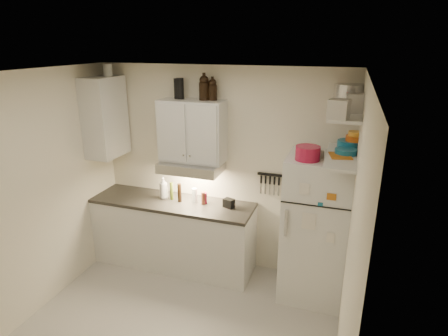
% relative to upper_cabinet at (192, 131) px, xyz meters
% --- Properties ---
extents(floor, '(3.20, 3.00, 0.02)m').
position_rel_upper_cabinet_xyz_m(floor, '(0.30, -1.33, -1.84)').
color(floor, '#B6B1A8').
rests_on(floor, ground).
extents(ceiling, '(3.20, 3.00, 0.02)m').
position_rel_upper_cabinet_xyz_m(ceiling, '(0.30, -1.33, 0.78)').
color(ceiling, white).
rests_on(ceiling, ground).
extents(back_wall, '(3.20, 0.02, 2.60)m').
position_rel_upper_cabinet_xyz_m(back_wall, '(0.30, 0.18, -0.53)').
color(back_wall, beige).
rests_on(back_wall, ground).
extents(left_wall, '(0.02, 3.00, 2.60)m').
position_rel_upper_cabinet_xyz_m(left_wall, '(-1.31, -1.33, -0.53)').
color(left_wall, beige).
rests_on(left_wall, ground).
extents(right_wall, '(0.02, 3.00, 2.60)m').
position_rel_upper_cabinet_xyz_m(right_wall, '(1.91, -1.33, -0.53)').
color(right_wall, beige).
rests_on(right_wall, ground).
extents(base_cabinet, '(2.10, 0.60, 0.88)m').
position_rel_upper_cabinet_xyz_m(base_cabinet, '(-0.25, -0.14, -1.39)').
color(base_cabinet, silver).
rests_on(base_cabinet, floor).
extents(countertop, '(2.10, 0.62, 0.04)m').
position_rel_upper_cabinet_xyz_m(countertop, '(-0.25, -0.14, -0.93)').
color(countertop, '#2C2A25').
rests_on(countertop, base_cabinet).
extents(upper_cabinet, '(0.80, 0.33, 0.75)m').
position_rel_upper_cabinet_xyz_m(upper_cabinet, '(0.00, 0.00, 0.00)').
color(upper_cabinet, silver).
rests_on(upper_cabinet, back_wall).
extents(side_cabinet, '(0.33, 0.55, 1.00)m').
position_rel_upper_cabinet_xyz_m(side_cabinet, '(-1.14, -0.14, 0.12)').
color(side_cabinet, silver).
rests_on(side_cabinet, left_wall).
extents(range_hood, '(0.76, 0.46, 0.12)m').
position_rel_upper_cabinet_xyz_m(range_hood, '(0.00, -0.06, -0.44)').
color(range_hood, silver).
rests_on(range_hood, back_wall).
extents(fridge, '(0.70, 0.68, 1.70)m').
position_rel_upper_cabinet_xyz_m(fridge, '(1.55, -0.18, -0.98)').
color(fridge, silver).
rests_on(fridge, floor).
extents(shelf_hi, '(0.30, 0.95, 0.03)m').
position_rel_upper_cabinet_xyz_m(shelf_hi, '(1.75, -0.31, 0.38)').
color(shelf_hi, silver).
rests_on(shelf_hi, right_wall).
extents(shelf_lo, '(0.30, 0.95, 0.03)m').
position_rel_upper_cabinet_xyz_m(shelf_lo, '(1.75, -0.31, -0.07)').
color(shelf_lo, silver).
rests_on(shelf_lo, right_wall).
extents(knife_strip, '(0.42, 0.02, 0.03)m').
position_rel_upper_cabinet_xyz_m(knife_strip, '(1.00, 0.15, -0.51)').
color(knife_strip, black).
rests_on(knife_strip, back_wall).
extents(dutch_oven, '(0.30, 0.30, 0.15)m').
position_rel_upper_cabinet_xyz_m(dutch_oven, '(1.42, -0.34, -0.05)').
color(dutch_oven, '#A31336').
rests_on(dutch_oven, fridge).
extents(book_stack, '(0.25, 0.29, 0.08)m').
position_rel_upper_cabinet_xyz_m(book_stack, '(1.74, -0.35, -0.08)').
color(book_stack, '#BC6717').
rests_on(book_stack, fridge).
extents(spice_jar, '(0.05, 0.05, 0.09)m').
position_rel_upper_cabinet_xyz_m(spice_jar, '(1.55, -0.22, -0.08)').
color(spice_jar, silver).
rests_on(spice_jar, fridge).
extents(stock_pot, '(0.36, 0.36, 0.22)m').
position_rel_upper_cabinet_xyz_m(stock_pot, '(1.76, 0.06, 0.50)').
color(stock_pot, silver).
rests_on(stock_pot, shelf_hi).
extents(tin_a, '(0.19, 0.18, 0.18)m').
position_rel_upper_cabinet_xyz_m(tin_a, '(1.83, -0.34, 0.48)').
color(tin_a, '#AAAAAD').
rests_on(tin_a, shelf_hi).
extents(tin_b, '(0.20, 0.20, 0.17)m').
position_rel_upper_cabinet_xyz_m(tin_b, '(1.69, -0.70, 0.47)').
color(tin_b, '#AAAAAD').
rests_on(tin_b, shelf_hi).
extents(bowl_teal, '(0.23, 0.23, 0.09)m').
position_rel_upper_cabinet_xyz_m(bowl_teal, '(1.81, -0.04, -0.00)').
color(bowl_teal, '#186485').
rests_on(bowl_teal, shelf_lo).
extents(bowl_orange, '(0.19, 0.19, 0.06)m').
position_rel_upper_cabinet_xyz_m(bowl_orange, '(1.86, -0.05, 0.07)').
color(bowl_orange, '#C65112').
rests_on(bowl_orange, bowl_teal).
extents(bowl_yellow, '(0.14, 0.14, 0.05)m').
position_rel_upper_cabinet_xyz_m(bowl_yellow, '(1.86, -0.05, 0.12)').
color(bowl_yellow, gold).
rests_on(bowl_yellow, bowl_orange).
extents(plates, '(0.27, 0.27, 0.05)m').
position_rel_upper_cabinet_xyz_m(plates, '(1.79, -0.26, -0.02)').
color(plates, '#186485').
rests_on(plates, shelf_lo).
extents(growler_a, '(0.16, 0.16, 0.29)m').
position_rel_upper_cabinet_xyz_m(growler_a, '(0.14, 0.05, 0.52)').
color(growler_a, black).
rests_on(growler_a, upper_cabinet).
extents(growler_b, '(0.14, 0.14, 0.25)m').
position_rel_upper_cabinet_xyz_m(growler_b, '(0.24, 0.06, 0.50)').
color(growler_b, black).
rests_on(growler_b, upper_cabinet).
extents(thermos_a, '(0.11, 0.11, 0.25)m').
position_rel_upper_cabinet_xyz_m(thermos_a, '(-0.16, 0.03, 0.50)').
color(thermos_a, black).
rests_on(thermos_a, upper_cabinet).
extents(thermos_b, '(0.11, 0.11, 0.24)m').
position_rel_upper_cabinet_xyz_m(thermos_b, '(-0.20, 0.04, 0.50)').
color(thermos_b, black).
rests_on(thermos_b, upper_cabinet).
extents(side_jar, '(0.14, 0.14, 0.15)m').
position_rel_upper_cabinet_xyz_m(side_jar, '(-1.08, -0.06, 0.70)').
color(side_jar, silver).
rests_on(side_jar, side_cabinet).
extents(soap_bottle, '(0.15, 0.15, 0.33)m').
position_rel_upper_cabinet_xyz_m(soap_bottle, '(-0.39, -0.09, -0.74)').
color(soap_bottle, silver).
rests_on(soap_bottle, countertop).
extents(pepper_mill, '(0.07, 0.07, 0.16)m').
position_rel_upper_cabinet_xyz_m(pepper_mill, '(0.16, -0.10, -0.82)').
color(pepper_mill, '#59281A').
rests_on(pepper_mill, countertop).
extents(oil_bottle, '(0.05, 0.05, 0.23)m').
position_rel_upper_cabinet_xyz_m(oil_bottle, '(-0.28, -0.08, -0.79)').
color(oil_bottle, '#4B5916').
rests_on(oil_bottle, countertop).
extents(vinegar_bottle, '(0.06, 0.06, 0.24)m').
position_rel_upper_cabinet_xyz_m(vinegar_bottle, '(-0.15, -0.12, -0.78)').
color(vinegar_bottle, black).
rests_on(vinegar_bottle, countertop).
extents(clear_bottle, '(0.08, 0.08, 0.19)m').
position_rel_upper_cabinet_xyz_m(clear_bottle, '(0.04, -0.07, -0.81)').
color(clear_bottle, silver).
rests_on(clear_bottle, countertop).
extents(red_jar, '(0.08, 0.08, 0.15)m').
position_rel_upper_cabinet_xyz_m(red_jar, '(0.16, -0.07, -0.83)').
color(red_jar, '#A31336').
rests_on(red_jar, countertop).
extents(caddy, '(0.15, 0.13, 0.11)m').
position_rel_upper_cabinet_xyz_m(caddy, '(0.49, -0.08, -0.85)').
color(caddy, black).
rests_on(caddy, countertop).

